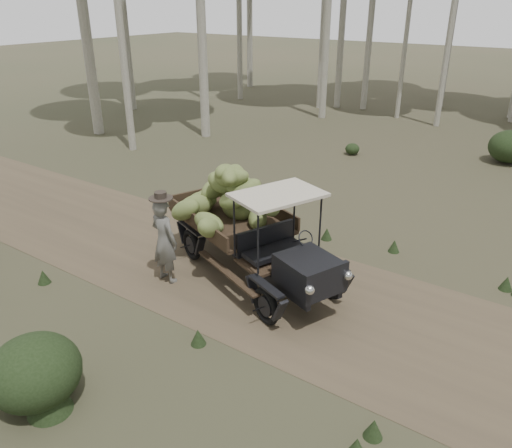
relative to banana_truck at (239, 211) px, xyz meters
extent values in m
plane|color=#473D2B|center=(2.66, -0.35, -1.32)|extent=(120.00, 120.00, 0.00)
cube|color=brown|center=(2.66, -0.35, -1.32)|extent=(70.00, 4.00, 0.01)
cube|color=black|center=(2.11, -0.79, -0.37)|extent=(1.22, 1.19, 0.52)
cube|color=black|center=(2.59, -0.98, -0.37)|extent=(0.44, 0.92, 0.59)
cube|color=black|center=(0.87, -0.29, -0.28)|extent=(0.56, 1.26, 0.52)
cube|color=#38281C|center=(-0.36, 0.20, -0.37)|extent=(3.10, 2.57, 0.08)
cube|color=#38281C|center=(-0.05, 0.99, -0.20)|extent=(2.49, 1.04, 0.30)
cube|color=#38281C|center=(-0.68, -0.59, -0.20)|extent=(2.49, 1.04, 0.30)
cube|color=#38281C|center=(-1.60, 0.69, -0.20)|extent=(0.69, 1.61, 0.30)
cube|color=#BEB69D|center=(1.25, -0.44, 0.79)|extent=(1.61, 1.90, 0.06)
cube|color=black|center=(0.70, 0.17, -0.73)|extent=(4.09, 1.71, 0.17)
cube|color=black|center=(0.43, -0.51, -0.73)|extent=(4.09, 1.71, 0.17)
torus|color=black|center=(2.21, -0.01, -0.96)|extent=(0.72, 0.39, 0.72)
torus|color=black|center=(1.65, -1.42, -0.96)|extent=(0.72, 0.39, 0.72)
torus|color=black|center=(-0.52, 1.08, -0.96)|extent=(0.72, 0.39, 0.72)
torus|color=black|center=(-1.09, -0.33, -0.96)|extent=(0.72, 0.39, 0.72)
sphere|color=beige|center=(2.82, -0.61, -0.33)|extent=(0.17, 0.17, 0.17)
sphere|color=beige|center=(2.50, -1.41, -0.33)|extent=(0.17, 0.17, 0.17)
ellipsoid|color=olive|center=(0.33, 0.22, -0.17)|extent=(0.72, 0.81, 0.54)
ellipsoid|color=olive|center=(-0.89, 0.56, 0.14)|extent=(0.82, 0.80, 0.60)
ellipsoid|color=olive|center=(-0.30, 0.43, 0.46)|extent=(0.71, 0.52, 0.37)
ellipsoid|color=olive|center=(-0.22, 0.01, 0.75)|extent=(0.75, 0.84, 0.38)
ellipsoid|color=olive|center=(-1.25, 0.38, -0.14)|extent=(0.83, 0.74, 0.60)
ellipsoid|color=olive|center=(0.59, 0.36, 0.15)|extent=(0.72, 0.79, 0.51)
ellipsoid|color=olive|center=(-0.69, 0.67, 0.43)|extent=(0.59, 0.76, 0.42)
ellipsoid|color=olive|center=(-0.41, 0.11, 0.73)|extent=(0.54, 0.82, 0.58)
ellipsoid|color=olive|center=(-0.35, 0.38, -0.18)|extent=(0.79, 0.48, 0.56)
ellipsoid|color=olive|center=(-0.15, -0.04, 0.22)|extent=(0.77, 0.59, 0.57)
ellipsoid|color=olive|center=(-0.26, 0.25, 0.46)|extent=(0.92, 0.90, 0.61)
ellipsoid|color=olive|center=(-0.18, 0.04, 0.70)|extent=(0.87, 0.62, 0.53)
ellipsoid|color=olive|center=(-0.29, -0.64, -0.11)|extent=(0.87, 0.53, 0.44)
ellipsoid|color=olive|center=(-0.99, 0.42, 0.17)|extent=(0.63, 0.90, 0.67)
ellipsoid|color=olive|center=(0.09, 0.16, 0.44)|extent=(0.74, 0.89, 0.64)
ellipsoid|color=olive|center=(-0.25, 0.24, 0.71)|extent=(0.74, 0.76, 0.46)
ellipsoid|color=olive|center=(-1.24, 0.30, -0.13)|extent=(0.84, 0.45, 0.55)
ellipsoid|color=olive|center=(-0.65, 0.74, 0.24)|extent=(0.51, 0.81, 0.58)
ellipsoid|color=olive|center=(-0.60, 0.18, 0.46)|extent=(0.78, 0.46, 0.63)
ellipsoid|color=olive|center=(-0.30, 0.15, 0.65)|extent=(0.89, 0.53, 0.58)
ellipsoid|color=olive|center=(-1.17, -0.01, -0.15)|extent=(0.94, 0.89, 0.60)
ellipsoid|color=olive|center=(-0.30, 0.55, 0.23)|extent=(0.88, 0.64, 0.58)
ellipsoid|color=olive|center=(-1.05, -0.50, -0.05)|extent=(0.92, 0.66, 0.72)
ellipsoid|color=olive|center=(-0.08, -0.88, -0.07)|extent=(0.57, 0.84, 0.66)
imported|color=#605E58|center=(-0.91, -1.32, -0.42)|extent=(0.70, 0.49, 1.82)
cylinder|color=#2F2721|center=(-0.91, -1.32, 0.52)|extent=(0.53, 0.53, 0.02)
cylinder|color=#2F2721|center=(-0.91, -1.32, 0.58)|extent=(0.26, 0.26, 0.15)
ellipsoid|color=#233319|center=(-1.60, 9.35, -1.11)|extent=(0.53, 0.53, 0.42)
ellipsoid|color=#233319|center=(-2.43, 2.85, -0.98)|extent=(0.84, 0.84, 0.68)
ellipsoid|color=#233319|center=(3.40, 11.58, -0.73)|extent=(1.44, 1.44, 1.15)
cone|color=#233319|center=(0.28, -4.96, -0.97)|extent=(0.64, 0.64, 0.71)
cone|color=#233319|center=(-2.91, 2.85, -1.09)|extent=(0.42, 0.42, 0.47)
ellipsoid|color=#233319|center=(-0.01, -4.92, -0.79)|extent=(1.31, 1.31, 1.05)
cone|color=#233319|center=(4.22, -3.17, -1.17)|extent=(0.27, 0.27, 0.30)
cone|color=#233319|center=(2.55, 2.61, -1.17)|extent=(0.27, 0.27, 0.30)
cone|color=#233319|center=(-2.92, -2.89, -1.17)|extent=(0.27, 0.27, 0.30)
cone|color=#233319|center=(0.96, 2.30, -1.17)|extent=(0.27, 0.27, 0.30)
cone|color=#233319|center=(4.28, -2.76, -1.17)|extent=(0.27, 0.27, 0.30)
cone|color=#233319|center=(1.04, -2.59, -1.17)|extent=(0.27, 0.27, 0.30)
cone|color=#233319|center=(5.03, 2.30, -1.17)|extent=(0.27, 0.27, 0.30)
cone|color=#233319|center=(-2.71, 1.85, -1.17)|extent=(0.27, 0.27, 0.30)
cone|color=#233319|center=(-0.22, 2.38, -1.17)|extent=(0.27, 0.27, 0.30)
camera|label=1|loc=(5.80, -7.73, 4.10)|focal=35.00mm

